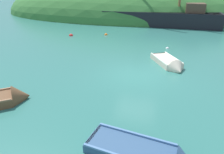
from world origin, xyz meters
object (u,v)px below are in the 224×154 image
rowboat_near_dock (170,64)px  buoy_white (167,49)px  buoy_red (71,36)px  buoy_orange (106,35)px  sailing_ship (161,20)px

rowboat_near_dock → buoy_white: (-0.21, 4.20, -0.12)m
rowboat_near_dock → buoy_white: 4.20m
rowboat_near_dock → buoy_red: rowboat_near_dock is taller
buoy_red → buoy_orange: buoy_red is taller
buoy_red → buoy_white: 10.28m
rowboat_near_dock → sailing_ship: bearing=157.0°
buoy_orange → buoy_white: size_ratio=1.24×
rowboat_near_dock → buoy_white: bearing=154.8°
buoy_red → buoy_orange: bearing=21.0°
buoy_white → sailing_ship: bearing=95.9°
buoy_red → buoy_orange: 3.74m
sailing_ship → buoy_orange: sailing_ship is taller
sailing_ship → buoy_white: bearing=97.0°
buoy_white → buoy_red: bearing=166.9°
rowboat_near_dock → buoy_red: size_ratio=7.77×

